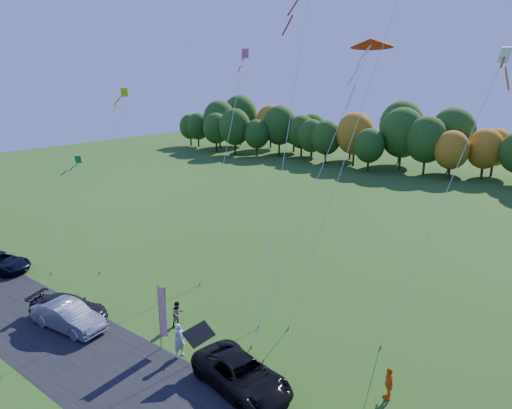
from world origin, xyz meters
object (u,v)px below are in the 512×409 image
Objects in this scene: black_suv at (241,375)px; silver_sedan at (68,316)px; person_east at (389,383)px; feather_flag at (162,311)px.

black_suv is 11.91m from silver_sedan.
person_east is at bearing -79.62° from silver_sedan.
feather_flag reaches higher than person_east.
silver_sedan is 18.51m from person_east.
silver_sedan is at bearing -161.87° from feather_flag.
person_east is 12.10m from feather_flag.
feather_flag reaches higher than silver_sedan.
feather_flag is at bearing -106.18° from person_east.
black_suv is 6.92m from person_east.
black_suv is at bearing 1.19° from feather_flag.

